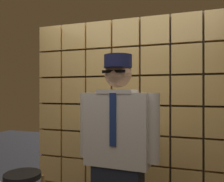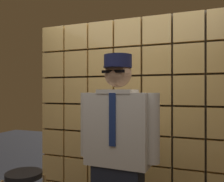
# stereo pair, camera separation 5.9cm
# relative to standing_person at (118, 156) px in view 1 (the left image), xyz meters

# --- Properties ---
(glass_block_wall) EXTENTS (2.39, 0.10, 2.39)m
(glass_block_wall) POSITION_rel_standing_person_xyz_m (-0.13, 0.76, 0.23)
(glass_block_wall) COLOR #F2C672
(glass_block_wall) RESTS_ON ground
(standing_person) EXTENTS (0.72, 0.31, 1.82)m
(standing_person) POSITION_rel_standing_person_xyz_m (0.00, 0.00, 0.00)
(standing_person) COLOR #1E2333
(standing_person) RESTS_ON ground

